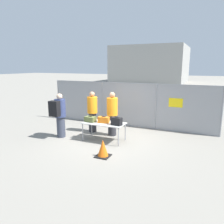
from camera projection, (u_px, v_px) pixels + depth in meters
name	position (u px, v px, depth m)	size (l,w,h in m)	color
ground_plane	(109.00, 139.00, 8.83)	(120.00, 120.00, 0.00)	gray
fence_section	(128.00, 104.00, 10.54)	(8.29, 0.07, 2.13)	gray
inspection_table	(104.00, 124.00, 8.55)	(1.65, 0.84, 0.73)	#B2B2AD
suitcase_olive	(90.00, 119.00, 8.69)	(0.45, 0.32, 0.23)	#566033
suitcase_orange	(104.00, 120.00, 8.53)	(0.45, 0.26, 0.26)	orange
suitcase_black	(117.00, 121.00, 8.19)	(0.44, 0.28, 0.32)	black
traveler_hooded	(59.00, 114.00, 8.87)	(0.45, 0.70, 1.82)	#383D4C
security_worker_near	(112.00, 113.00, 9.16)	(0.46, 0.46, 1.85)	#2D2D33
security_worker_far	(92.00, 111.00, 9.67)	(0.45, 0.45, 1.81)	#2D2D33
utility_trailer	(178.00, 113.00, 11.91)	(4.52, 2.18, 0.64)	#B2B2B7
distant_hangar	(151.00, 65.00, 38.25)	(11.78, 10.96, 6.07)	#999993
traffic_cone	(103.00, 149.00, 7.12)	(0.46, 0.46, 0.57)	black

